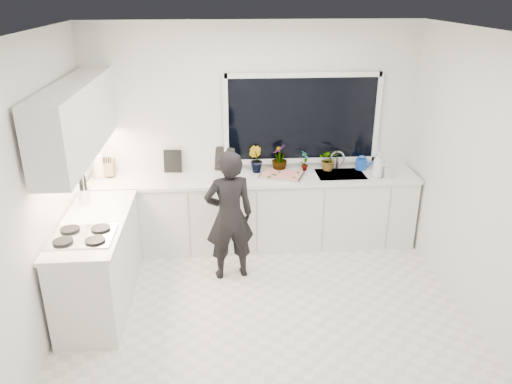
{
  "coord_description": "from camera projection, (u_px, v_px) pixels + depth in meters",
  "views": [
    {
      "loc": [
        -0.43,
        -4.16,
        3.03
      ],
      "look_at": [
        -0.07,
        0.4,
        1.15
      ],
      "focal_mm": 35.0,
      "sensor_mm": 36.0,
      "label": 1
    }
  ],
  "objects": [
    {
      "name": "countertop_back",
      "position": [
        255.0,
        178.0,
        6.01
      ],
      "size": [
        3.94,
        0.62,
        0.04
      ],
      "primitive_type": "cube",
      "color": "silver",
      "rests_on": "base_cabinets_back"
    },
    {
      "name": "knife_block",
      "position": [
        109.0,
        168.0,
        5.97
      ],
      "size": [
        0.14,
        0.12,
        0.22
      ],
      "primitive_type": "cube",
      "rotation": [
        0.0,
        0.0,
        -0.13
      ],
      "color": "#A4764C",
      "rests_on": "countertop_back"
    },
    {
      "name": "picture_frame_large",
      "position": [
        173.0,
        161.0,
        6.11
      ],
      "size": [
        0.22,
        0.04,
        0.28
      ],
      "primitive_type": "cube",
      "rotation": [
        0.0,
        0.0,
        -0.08
      ],
      "color": "black",
      "rests_on": "countertop_back"
    },
    {
      "name": "wall_right",
      "position": [
        481.0,
        182.0,
        4.66
      ],
      "size": [
        0.02,
        3.5,
        2.7
      ],
      "primitive_type": "cube",
      "color": "white",
      "rests_on": "ground"
    },
    {
      "name": "wall_left",
      "position": [
        39.0,
        195.0,
        4.36
      ],
      "size": [
        0.02,
        3.5,
        2.7
      ],
      "primitive_type": "cube",
      "color": "white",
      "rests_on": "ground"
    },
    {
      "name": "soap_bottles",
      "position": [
        380.0,
        166.0,
        5.92
      ],
      "size": [
        0.25,
        0.17,
        0.33
      ],
      "color": "#D8BF66",
      "rests_on": "countertop_back"
    },
    {
      "name": "paper_towel_roll",
      "position": [
        99.0,
        168.0,
        5.92
      ],
      "size": [
        0.11,
        0.11,
        0.26
      ],
      "primitive_type": "cylinder",
      "rotation": [
        0.0,
        0.0,
        0.0
      ],
      "color": "silver",
      "rests_on": "countertop_back"
    },
    {
      "name": "window",
      "position": [
        302.0,
        119.0,
        6.07
      ],
      "size": [
        1.8,
        0.02,
        1.0
      ],
      "primitive_type": "cube",
      "color": "black",
      "rests_on": "wall_back"
    },
    {
      "name": "sink",
      "position": [
        340.0,
        178.0,
        6.11
      ],
      "size": [
        0.58,
        0.42,
        0.14
      ],
      "primitive_type": "cube",
      "color": "silver",
      "rests_on": "countertop_back"
    },
    {
      "name": "pizza_tray",
      "position": [
        282.0,
        175.0,
        6.0
      ],
      "size": [
        0.61,
        0.54,
        0.03
      ],
      "primitive_type": "cube",
      "rotation": [
        0.0,
        0.0,
        -0.38
      ],
      "color": "silver",
      "rests_on": "countertop_back"
    },
    {
      "name": "ceiling",
      "position": [
        268.0,
        31.0,
        3.99
      ],
      "size": [
        4.0,
        3.5,
        0.02
      ],
      "primitive_type": "cube",
      "color": "white",
      "rests_on": "wall_back"
    },
    {
      "name": "faucet",
      "position": [
        337.0,
        160.0,
        6.23
      ],
      "size": [
        0.03,
        0.03,
        0.22
      ],
      "primitive_type": "cylinder",
      "color": "silver",
      "rests_on": "countertop_back"
    },
    {
      "name": "herb_plants",
      "position": [
        296.0,
        159.0,
        6.14
      ],
      "size": [
        1.17,
        0.25,
        0.34
      ],
      "color": "#26662D",
      "rests_on": "countertop_back"
    },
    {
      "name": "pizza",
      "position": [
        282.0,
        174.0,
        5.99
      ],
      "size": [
        0.55,
        0.48,
        0.01
      ],
      "primitive_type": "cube",
      "rotation": [
        0.0,
        0.0,
        -0.38
      ],
      "color": "red",
      "rests_on": "pizza_tray"
    },
    {
      "name": "countertop_left",
      "position": [
        94.0,
        222.0,
        4.88
      ],
      "size": [
        0.62,
        1.6,
        0.04
      ],
      "primitive_type": "cube",
      "color": "silver",
      "rests_on": "base_cabinets_left"
    },
    {
      "name": "upper_cabinets",
      "position": [
        77.0,
        119.0,
        4.84
      ],
      "size": [
        0.34,
        2.1,
        0.7
      ],
      "primitive_type": "cube",
      "color": "white",
      "rests_on": "wall_left"
    },
    {
      "name": "base_cabinets_back",
      "position": [
        255.0,
        213.0,
        6.19
      ],
      "size": [
        3.92,
        0.58,
        0.88
      ],
      "primitive_type": "cube",
      "color": "white",
      "rests_on": "floor"
    },
    {
      "name": "base_cabinets_left",
      "position": [
        99.0,
        263.0,
        5.06
      ],
      "size": [
        0.58,
        1.6,
        0.88
      ],
      "primitive_type": "cube",
      "color": "white",
      "rests_on": "floor"
    },
    {
      "name": "watering_can",
      "position": [
        361.0,
        164.0,
        6.23
      ],
      "size": [
        0.14,
        0.14,
        0.13
      ],
      "primitive_type": "cylinder",
      "rotation": [
        0.0,
        0.0,
        -0.01
      ],
      "color": "#1242B1",
      "rests_on": "countertop_back"
    },
    {
      "name": "person",
      "position": [
        229.0,
        216.0,
        5.4
      ],
      "size": [
        0.59,
        0.44,
        1.48
      ],
      "primitive_type": "imported",
      "rotation": [
        0.0,
        0.0,
        3.32
      ],
      "color": "black",
      "rests_on": "floor"
    },
    {
      "name": "picture_frame_small",
      "position": [
        225.0,
        159.0,
        6.15
      ],
      "size": [
        0.24,
        0.12,
        0.3
      ],
      "primitive_type": "cube",
      "rotation": [
        0.0,
        0.0,
        -0.43
      ],
      "color": "black",
      "rests_on": "countertop_back"
    },
    {
      "name": "floor",
      "position": [
        266.0,
        313.0,
        5.03
      ],
      "size": [
        4.0,
        3.5,
        0.02
      ],
      "primitive_type": "cube",
      "color": "beige",
      "rests_on": "ground"
    },
    {
      "name": "wall_back",
      "position": [
        253.0,
        135.0,
        6.13
      ],
      "size": [
        4.0,
        0.02,
        2.7
      ],
      "primitive_type": "cube",
      "color": "white",
      "rests_on": "ground"
    },
    {
      "name": "stovetop",
      "position": [
        82.0,
        236.0,
        4.55
      ],
      "size": [
        0.56,
        0.48,
        0.03
      ],
      "primitive_type": "cube",
      "color": "black",
      "rests_on": "countertop_left"
    },
    {
      "name": "utensil_crock",
      "position": [
        85.0,
        196.0,
        5.25
      ],
      "size": [
        0.15,
        0.15,
        0.16
      ],
      "primitive_type": "cylinder",
      "rotation": [
        0.0,
        0.0,
        -0.15
      ],
      "color": "silver",
      "rests_on": "countertop_left"
    }
  ]
}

